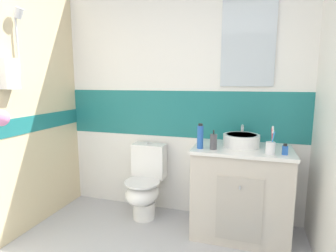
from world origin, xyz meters
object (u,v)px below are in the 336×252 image
(toilet, at_px, (145,184))
(sink_basin, at_px, (241,140))
(soap_dispenser, at_px, (213,142))
(shampoo_bottle_tall, at_px, (200,137))
(perfume_flask_small, at_px, (285,149))
(toothbrush_cup, at_px, (270,147))

(toilet, bearing_deg, sink_basin, -0.02)
(toilet, bearing_deg, soap_dispenser, -15.03)
(shampoo_bottle_tall, bearing_deg, toilet, 162.14)
(soap_dispenser, relative_size, shampoo_bottle_tall, 0.78)
(toilet, height_order, perfume_flask_small, perfume_flask_small)
(toothbrush_cup, relative_size, perfume_flask_small, 2.49)
(shampoo_bottle_tall, xyz_separation_m, perfume_flask_small, (0.71, -0.01, -0.06))
(toothbrush_cup, distance_m, shampoo_bottle_tall, 0.60)
(toothbrush_cup, bearing_deg, toilet, 169.89)
(sink_basin, relative_size, perfume_flask_small, 4.01)
(toothbrush_cup, height_order, perfume_flask_small, toothbrush_cup)
(sink_basin, distance_m, shampoo_bottle_tall, 0.41)
(toothbrush_cup, distance_m, perfume_flask_small, 0.11)
(toilet, distance_m, perfume_flask_small, 1.45)
(sink_basin, height_order, shampoo_bottle_tall, shampoo_bottle_tall)
(soap_dispenser, height_order, shampoo_bottle_tall, shampoo_bottle_tall)
(toilet, relative_size, toothbrush_cup, 3.37)
(toilet, height_order, toothbrush_cup, toothbrush_cup)
(sink_basin, bearing_deg, shampoo_bottle_tall, -150.26)
(soap_dispenser, bearing_deg, shampoo_bottle_tall, -179.30)
(toilet, relative_size, soap_dispenser, 4.44)
(toilet, bearing_deg, toothbrush_cup, -10.11)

